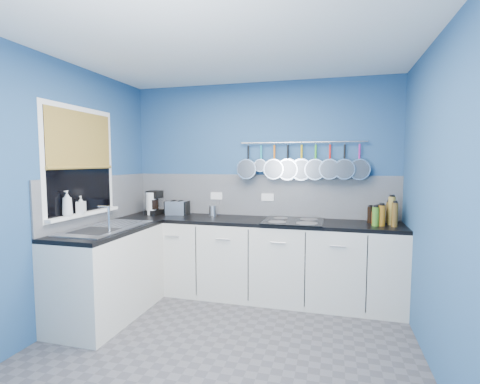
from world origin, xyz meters
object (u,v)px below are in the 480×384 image
at_px(soap_bottle_a, 67,203).
at_px(hob, 293,221).
at_px(paper_towel, 151,203).
at_px(canister, 213,211).
at_px(toaster, 177,208).
at_px(coffee_maker, 154,203).
at_px(soap_bottle_b, 81,205).

xyz_separation_m(soap_bottle_a, hob, (1.98, 1.11, -0.26)).
distance_m(paper_towel, canister, 0.79).
xyz_separation_m(soap_bottle_a, toaster, (0.52, 1.25, -0.18)).
bearing_deg(soap_bottle_a, coffee_maker, 79.55).
bearing_deg(paper_towel, hob, -2.40).
distance_m(soap_bottle_b, hob, 2.20).
bearing_deg(soap_bottle_b, hob, 25.25).
distance_m(paper_towel, hob, 1.78).
distance_m(paper_towel, toaster, 0.33).
distance_m(coffee_maker, toaster, 0.31).
height_order(soap_bottle_b, hob, soap_bottle_b).
distance_m(soap_bottle_b, coffee_maker, 1.07).
relative_size(soap_bottle_b, hob, 0.27).
xyz_separation_m(coffee_maker, canister, (0.76, 0.05, -0.08)).
distance_m(soap_bottle_b, toaster, 1.20).
bearing_deg(canister, coffee_maker, -175.91).
bearing_deg(toaster, canister, -6.31).
bearing_deg(paper_towel, coffee_maker, 55.81).
distance_m(canister, hob, 1.01).
bearing_deg(coffee_maker, hob, 3.87).
bearing_deg(toaster, coffee_maker, 177.80).
xyz_separation_m(paper_towel, toaster, (0.32, 0.07, -0.05)).
height_order(soap_bottle_b, toaster, soap_bottle_b).
height_order(soap_bottle_a, toaster, soap_bottle_a).
bearing_deg(canister, soap_bottle_b, -132.01).
xyz_separation_m(paper_towel, hob, (1.77, -0.07, -0.13)).
bearing_deg(toaster, soap_bottle_a, -121.41).
bearing_deg(paper_towel, soap_bottle_b, -101.43).
relative_size(soap_bottle_a, canister, 1.86).
bearing_deg(soap_bottle_a, canister, 52.31).
bearing_deg(paper_towel, canister, 6.28).
relative_size(soap_bottle_a, toaster, 0.90).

